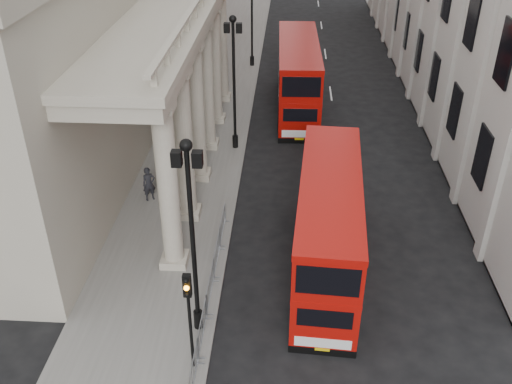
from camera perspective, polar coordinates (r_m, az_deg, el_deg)
sidewalk_west at (r=45.99m, az=-3.93°, el=10.14°), size 6.00×140.00×0.12m
sidewalk_east at (r=46.89m, az=16.78°, el=9.29°), size 3.00×140.00×0.12m
kerb at (r=45.71m, az=-0.21°, el=10.09°), size 0.20×140.00×0.14m
portico_building at (r=34.91m, az=-19.35°, el=11.89°), size 9.00×28.00×12.00m
lamp_post_south at (r=20.51m, az=-6.43°, el=-3.63°), size 1.05×0.44×8.32m
lamp_post_mid at (r=34.73m, az=-2.22°, el=11.61°), size 1.05×0.44×8.32m
lamp_post_north at (r=50.03m, az=-0.42°, el=17.77°), size 1.05×0.44×8.32m
traffic_light at (r=20.06m, az=-6.76°, el=-11.18°), size 0.28×0.33×4.30m
crowd_barriers at (r=21.91m, az=-5.85°, el=-15.48°), size 0.50×18.75×1.10m
bus_near at (r=25.20m, az=7.22°, el=-3.18°), size 3.26×10.90×4.65m
bus_far at (r=41.62m, az=4.22°, el=11.53°), size 3.06×11.54×4.95m
pedestrian_a at (r=31.10m, az=-10.66°, el=0.79°), size 0.84×0.76×1.92m
pedestrian_b at (r=36.25m, az=-8.01°, el=5.57°), size 1.12×1.04×1.85m
pedestrian_c at (r=35.56m, az=-7.36°, el=4.91°), size 0.87×0.63×1.65m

